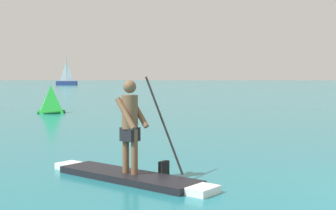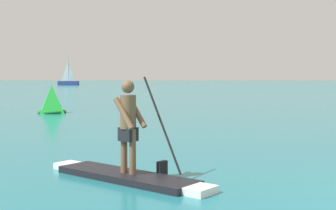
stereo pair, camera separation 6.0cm
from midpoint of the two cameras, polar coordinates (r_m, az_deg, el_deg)
paddleboarder_near_left at (r=7.52m, az=-4.77°, el=-6.98°), size 2.97×2.21×1.71m
race_marker_buoy at (r=21.94m, az=-14.18°, el=0.55°), size 1.42×1.42×1.30m
sailboat_left_horizon at (r=94.15m, az=-12.28°, el=2.91°), size 4.17×1.13×5.57m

